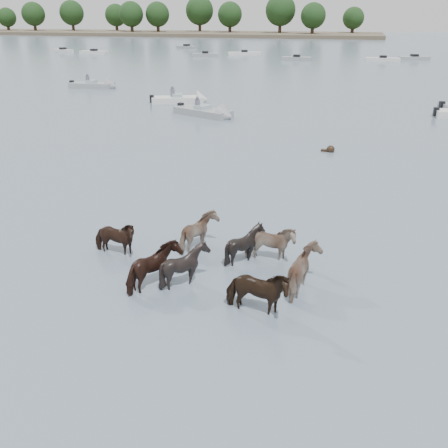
# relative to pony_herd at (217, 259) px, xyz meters

# --- Properties ---
(ground) EXTENTS (400.00, 400.00, 0.00)m
(ground) POSITION_rel_pony_herd_xyz_m (0.10, -0.62, -0.50)
(ground) COLOR #4D5F70
(ground) RESTS_ON ground
(shoreline) EXTENTS (160.00, 30.00, 1.00)m
(shoreline) POSITION_rel_pony_herd_xyz_m (-69.90, 149.38, -0.00)
(shoreline) COLOR #4C4233
(shoreline) RESTS_ON ground
(pony_herd) EXTENTS (7.37, 4.20, 1.40)m
(pony_herd) POSITION_rel_pony_herd_xyz_m (0.00, 0.00, 0.00)
(pony_herd) COLOR black
(pony_herd) RESTS_ON ground
(swimming_pony) EXTENTS (0.72, 0.44, 0.44)m
(swimming_pony) POSITION_rel_pony_herd_xyz_m (2.29, 14.31, -0.40)
(swimming_pony) COLOR black
(swimming_pony) RESTS_ON ground
(motorboat_a) EXTENTS (4.86, 3.15, 1.92)m
(motorboat_a) POSITION_rel_pony_herd_xyz_m (-10.08, 27.05, -0.27)
(motorboat_a) COLOR silver
(motorboat_a) RESTS_ON ground
(motorboat_b) EXTENTS (5.10, 3.49, 1.92)m
(motorboat_b) POSITION_rel_pony_herd_xyz_m (-6.48, 21.87, -0.28)
(motorboat_b) COLOR gray
(motorboat_b) RESTS_ON ground
(motorboat_f) EXTENTS (4.91, 1.85, 1.92)m
(motorboat_f) POSITION_rel_pony_herd_xyz_m (-21.09, 32.85, -0.28)
(motorboat_f) COLOR gray
(motorboat_f) RESTS_ON ground
(distant_flotilla) EXTENTS (106.36, 23.53, 0.93)m
(distant_flotilla) POSITION_rel_pony_herd_xyz_m (0.59, 75.18, -0.24)
(distant_flotilla) COLOR silver
(distant_flotilla) RESTS_ON ground
(treeline) EXTENTS (150.08, 18.48, 12.04)m
(treeline) POSITION_rel_pony_herd_xyz_m (-71.62, 150.99, 6.02)
(treeline) COLOR #382619
(treeline) RESTS_ON ground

